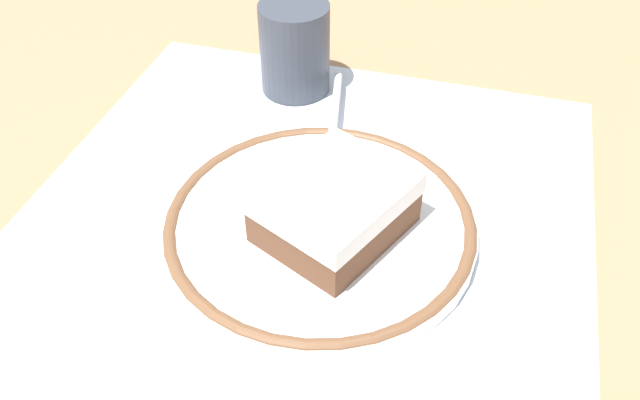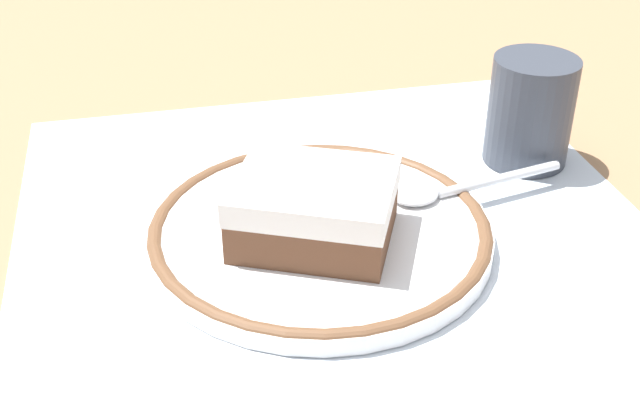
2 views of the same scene
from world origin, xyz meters
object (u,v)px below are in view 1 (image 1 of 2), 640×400
object	(u,v)px
cake_slice	(335,207)
cup	(295,53)
spoon	(332,132)
plate	(320,225)

from	to	relation	value
cake_slice	cup	bearing A→B (deg)	115.22
cake_slice	spoon	xyz separation A→B (m)	(-0.03, 0.11, -0.02)
spoon	cup	size ratio (longest dim) A/B	1.61
cake_slice	cup	distance (m)	0.21
plate	cake_slice	distance (m)	0.03
cake_slice	spoon	size ratio (longest dim) A/B	0.92
plate	cup	size ratio (longest dim) A/B	2.73
plate	cup	bearing A→B (deg)	112.66
plate	spoon	xyz separation A→B (m)	(-0.02, 0.10, 0.01)
cake_slice	spoon	bearing A→B (deg)	106.04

